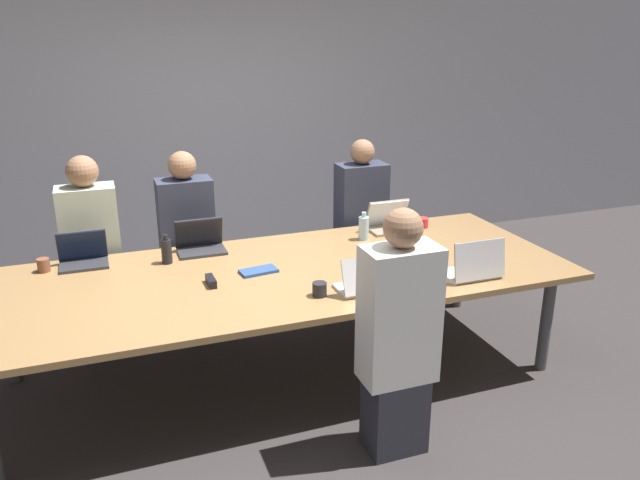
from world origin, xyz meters
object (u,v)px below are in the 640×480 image
Objects in this scene: person_near_midright at (398,339)px; stapler at (211,281)px; person_far_left at (93,255)px; bottle_far_right at (364,228)px; laptop_far_left at (83,255)px; cup_near_midright at (320,289)px; laptop_near_midright at (367,281)px; bottle_far_midleft at (167,251)px; laptop_far_right at (388,221)px; person_far_right at (361,226)px; laptop_far_midleft at (200,242)px; cup_far_right at (422,223)px; bottle_near_right at (423,259)px; person_far_midleft at (188,247)px; cup_far_left at (43,265)px; laptop_near_right at (474,267)px.

person_near_midright is 9.36× the size of stapler.
person_far_left is 6.77× the size of bottle_far_right.
laptop_far_left reaches higher than cup_near_midright.
bottle_far_midleft is at bearing -39.90° from laptop_near_midright.
stapler is (0.21, -0.47, -0.06)m from bottle_far_midleft.
person_far_right reaches higher than laptop_far_right.
laptop_far_midleft is 1.14m from cup_near_midright.
laptop_far_left reaches higher than bottle_far_midleft.
bottle_far_right is 1.44m from person_near_midright.
laptop_far_right is 0.40m from person_far_right.
stapler is at bearing -66.46° from bottle_far_midleft.
person_far_left is 2.40m from person_near_midright.
laptop_near_midright is (-0.37, -0.88, -0.02)m from bottle_far_right.
bottle_far_midleft is 1.33× the size of stapler.
laptop_near_midright is 0.25× the size of person_near_midright.
laptop_far_midleft is at bearing -63.03° from person_near_midright.
cup_far_right is at bearing 16.55° from stapler.
bottle_near_right is 1.56m from laptop_far_midleft.
stapler is (0.73, -0.64, -0.04)m from laptop_far_left.
stapler is at bearing -94.27° from laptop_far_midleft.
laptop_far_left is 2.52m from cup_far_right.
person_near_midright is (-0.96, -1.48, -0.11)m from cup_far_right.
bottle_far_midleft is at bearing -162.67° from person_far_right.
bottle_near_right is at bearing -84.35° from bottle_far_right.
laptop_far_right is 1.55m from person_far_midleft.
laptop_near_midright is at bearing -28.84° from cup_far_left.
cup_near_midright is (1.55, -0.97, -0.00)m from cup_far_left.
laptop_far_left is at bearing 10.54° from cup_far_left.
bottle_near_right is at bearing -31.09° from laptop_near_right.
cup_far_left is at bearing -128.17° from person_far_left.
stapler is (-1.31, 0.30, -0.08)m from bottle_near_right.
person_far_right is at bearing 0.38° from person_far_left.
person_far_right is (-0.14, 1.45, -0.15)m from laptop_near_right.
person_far_left reaches higher than laptop_far_right.
laptop_far_left is at bearing 178.50° from cup_far_right.
person_far_left is at bearing 132.71° from cup_near_midright.
bottle_far_midleft is at bearing 132.27° from cup_near_midright.
laptop_far_left is 1.49× the size of bottle_far_right.
cup_far_right is (2.76, -0.02, -0.01)m from cup_far_left.
person_far_right is 1.53m from laptop_near_midright.
laptop_near_midright is (-0.92, -0.99, 0.03)m from cup_far_right.
laptop_far_left is 0.22× the size of person_near_midright.
stapler is at bearing 146.16° from cup_near_midright.
laptop_far_left is 2.24m from bottle_near_right.
person_far_midleft is (-1.58, 1.42, -0.15)m from laptop_near_right.
laptop_far_left is 0.22× the size of person_far_midleft.
laptop_far_midleft is 0.30m from bottle_far_midleft.
person_far_left is 2.36m from bottle_near_right.
laptop_far_midleft is at bearing 84.55° from stapler.
laptop_far_right reaches higher than stapler.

